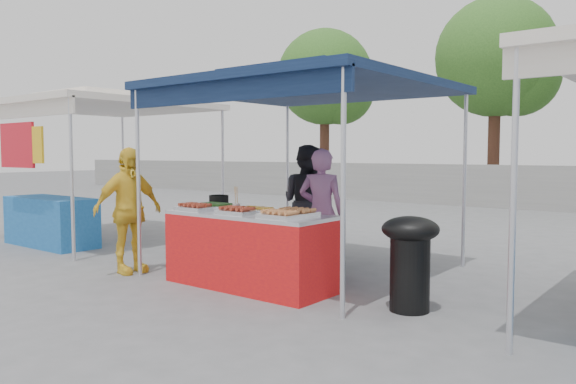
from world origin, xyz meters
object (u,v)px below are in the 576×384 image
Objects in this scene: cooking_pot at (219,201)px; vendor_table at (250,250)px; helper_man at (307,202)px; customer_person at (128,210)px; vendor_woman at (321,212)px; wok_burner at (410,255)px.

vendor_table is at bearing -21.93° from cooking_pot.
customer_person is (-1.21, -2.20, -0.02)m from helper_man.
vendor_woman is at bearing -50.30° from customer_person.
customer_person is (-3.61, -0.61, 0.25)m from wok_burner.
wok_burner is 0.57× the size of helper_man.
wok_burner is 0.59× the size of vendor_woman.
customer_person is at bearing 15.39° from vendor_woman.
helper_man reaches higher than vendor_table.
helper_man is 1.03× the size of customer_person.
customer_person is (-0.90, -0.73, -0.12)m from cooking_pot.
vendor_woman is (0.31, 0.98, 0.37)m from vendor_table.
helper_man reaches higher than customer_person.
vendor_woman is 2.46m from customer_person.
customer_person is at bearing 61.13° from helper_man.
wok_burner reaches higher than vendor_table.
cooking_pot is 2.74m from wok_burner.
helper_man reaches higher than cooking_pot.
helper_man is at bearing 126.53° from wok_burner.
cooking_pot is (-0.83, 0.34, 0.50)m from vendor_table.
wok_burner is at bearing 135.36° from vendor_woman.
wok_burner is 1.76m from vendor_woman.
vendor_table is 1.81m from customer_person.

